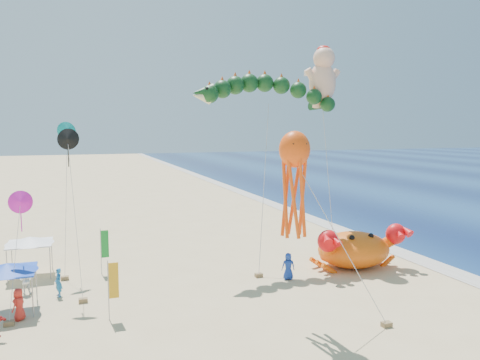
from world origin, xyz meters
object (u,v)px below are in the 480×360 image
at_px(octopus_kite, 295,176).
at_px(dragon_kite, 267,96).
at_px(cherub_kite, 323,75).
at_px(canopy_blue, 7,268).
at_px(crab_inflatable, 354,248).
at_px(canopy_white, 30,240).

bearing_deg(octopus_kite, dragon_kite, 73.93).
distance_m(cherub_kite, canopy_blue, 26.07).
distance_m(crab_inflatable, canopy_blue, 22.53).
distance_m(crab_inflatable, cherub_kite, 13.76).
distance_m(crab_inflatable, octopus_kite, 12.51).
bearing_deg(cherub_kite, octopus_kite, -124.66).
distance_m(cherub_kite, octopus_kite, 16.14).
distance_m(cherub_kite, canopy_white, 24.86).
relative_size(crab_inflatable, cherub_kite, 0.44).
height_order(crab_inflatable, canopy_blue, crab_inflatable).
height_order(cherub_kite, canopy_white, cherub_kite).
relative_size(crab_inflatable, octopus_kite, 0.73).
relative_size(cherub_kite, canopy_white, 5.29).
distance_m(dragon_kite, canopy_white, 19.65).
relative_size(octopus_kite, canopy_white, 3.17).
distance_m(octopus_kite, canopy_blue, 16.35).
xyz_separation_m(cherub_kite, octopus_kite, (-8.38, -12.12, -6.59)).
relative_size(canopy_blue, canopy_white, 1.02).
relative_size(crab_inflatable, canopy_blue, 2.26).
bearing_deg(canopy_blue, cherub_kite, 14.40).
height_order(crab_inflatable, dragon_kite, dragon_kite).
xyz_separation_m(octopus_kite, canopy_blue, (-14.17, 6.33, -5.13)).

